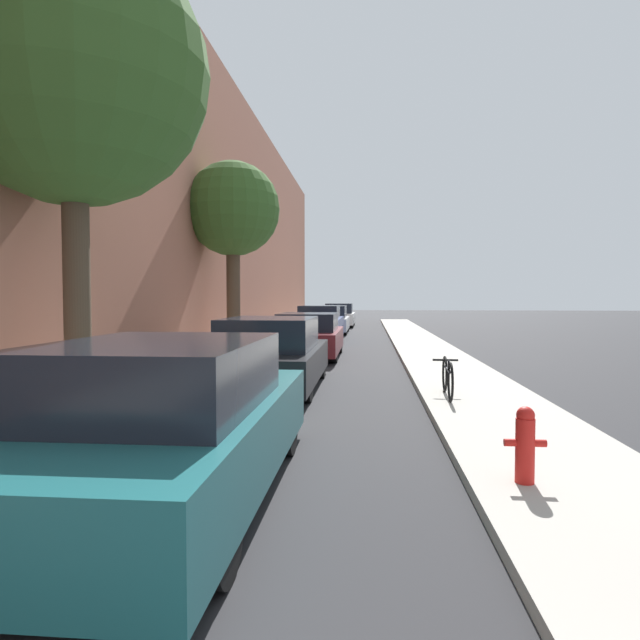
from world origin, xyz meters
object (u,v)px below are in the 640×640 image
(parked_car_navy, at_px, (320,325))
(fire_hydrant, at_px, (525,444))
(parked_car_black, at_px, (271,355))
(bicycle, at_px, (447,377))
(parked_car_maroon, at_px, (309,336))
(parked_car_white, at_px, (340,316))
(parked_car_teal, at_px, (165,424))
(street_tree_near, at_px, (73,71))
(parked_car_silver, at_px, (329,320))
(street_tree_far, at_px, (233,211))

(parked_car_navy, height_order, fire_hydrant, parked_car_navy)
(parked_car_black, xyz_separation_m, bicycle, (3.23, -1.21, -0.21))
(parked_car_maroon, relative_size, parked_car_white, 0.96)
(parked_car_teal, xyz_separation_m, bicycle, (3.13, 4.61, -0.23))
(parked_car_navy, bearing_deg, parked_car_black, -89.75)
(parked_car_maroon, bearing_deg, street_tree_near, -103.79)
(parked_car_maroon, bearing_deg, bicycle, -65.24)
(parked_car_silver, relative_size, street_tree_far, 0.80)
(street_tree_near, bearing_deg, parked_car_white, 85.15)
(parked_car_black, bearing_deg, parked_car_silver, 90.14)
(parked_car_navy, xyz_separation_m, street_tree_far, (-1.99, -6.17, 3.61))
(parked_car_black, bearing_deg, bicycle, -20.56)
(parked_car_black, height_order, parked_car_white, parked_car_white)
(fire_hydrant, bearing_deg, parked_car_teal, -173.31)
(parked_car_maroon, height_order, street_tree_far, street_tree_far)
(parked_car_black, bearing_deg, street_tree_near, -121.28)
(street_tree_near, height_order, bicycle, street_tree_near)
(fire_hydrant, bearing_deg, street_tree_near, 159.07)
(street_tree_far, bearing_deg, parked_car_teal, -78.83)
(street_tree_far, bearing_deg, parked_car_silver, 79.94)
(parked_car_black, xyz_separation_m, street_tree_near, (-2.06, -3.39, 4.16))
(parked_car_silver, bearing_deg, parked_car_maroon, -89.11)
(parked_car_maroon, relative_size, bicycle, 2.75)
(parked_car_black, height_order, street_tree_far, street_tree_far)
(parked_car_black, relative_size, parked_car_silver, 0.98)
(parked_car_black, height_order, parked_car_silver, parked_car_black)
(parked_car_black, height_order, street_tree_near, street_tree_near)
(street_tree_far, bearing_deg, parked_car_navy, 72.09)
(parked_car_white, bearing_deg, parked_car_maroon, -90.03)
(parked_car_silver, height_order, bicycle, parked_car_silver)
(parked_car_white, distance_m, bicycle, 23.90)
(bicycle, bearing_deg, parked_car_black, 161.84)
(parked_car_white, xyz_separation_m, street_tree_near, (-2.20, -25.87, 4.16))
(parked_car_silver, relative_size, parked_car_white, 1.00)
(street_tree_far, bearing_deg, bicycle, -49.96)
(parked_car_white, bearing_deg, bicycle, -82.55)
(parked_car_maroon, distance_m, street_tree_near, 10.09)
(parked_car_silver, bearing_deg, parked_car_white, 88.33)
(street_tree_far, bearing_deg, parked_car_white, 82.87)
(parked_car_maroon, bearing_deg, parked_car_navy, 91.78)
(fire_hydrant, bearing_deg, bicycle, 91.11)
(parked_car_black, distance_m, parked_car_navy, 11.23)
(parked_car_maroon, bearing_deg, street_tree_far, -168.08)
(parked_car_maroon, xyz_separation_m, bicycle, (3.11, -6.74, -0.19))
(parked_car_navy, height_order, street_tree_far, street_tree_far)
(parked_car_white, bearing_deg, parked_car_black, -90.35)
(street_tree_far, relative_size, bicycle, 3.58)
(street_tree_near, distance_m, bicycle, 7.20)
(street_tree_near, relative_size, fire_hydrant, 9.40)
(parked_car_white, height_order, street_tree_near, street_tree_near)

